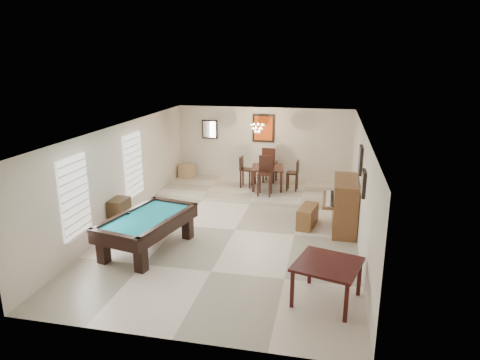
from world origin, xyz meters
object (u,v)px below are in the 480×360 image
at_px(upright_piano, 339,205).
at_px(flower_vase, 268,159).
at_px(square_table, 327,282).
at_px(dining_chair_east, 292,175).
at_px(dining_table, 268,176).
at_px(dining_chair_west, 246,172).
at_px(chandelier, 257,125).
at_px(piano_bench, 308,216).
at_px(pool_table, 148,233).
at_px(apothecary_chest, 120,216).
at_px(dining_chair_south, 265,176).
at_px(dining_chair_north, 270,164).
at_px(corner_bench, 187,171).

bearing_deg(upright_piano, flower_vase, 128.65).
relative_size(square_table, dining_chair_east, 1.11).
xyz_separation_m(dining_table, flower_vase, (0.00, 0.00, 0.55)).
distance_m(dining_chair_west, chandelier, 1.62).
relative_size(piano_bench, flower_vase, 3.69).
xyz_separation_m(pool_table, dining_chair_east, (2.81, 4.85, 0.22)).
xyz_separation_m(upright_piano, apothecary_chest, (-5.32, -1.31, -0.22)).
bearing_deg(dining_chair_south, dining_chair_east, 42.88).
bearing_deg(square_table, upright_piano, 86.24).
bearing_deg(apothecary_chest, piano_bench, 16.60).
distance_m(square_table, dining_chair_east, 6.31).
xyz_separation_m(piano_bench, dining_chair_east, (-0.65, 2.67, 0.35)).
relative_size(pool_table, dining_table, 2.32).
bearing_deg(dining_chair_south, apothecary_chest, -132.59).
relative_size(apothecary_chest, dining_chair_south, 0.72).
distance_m(dining_chair_north, dining_chair_east, 1.18).
relative_size(dining_chair_west, corner_bench, 1.94).
bearing_deg(piano_bench, dining_chair_north, 113.06).
relative_size(dining_chair_south, dining_chair_north, 1.00).
xyz_separation_m(corner_bench, chandelier, (2.66, -0.88, 1.84)).
bearing_deg(dining_chair_west, chandelier, -109.61).
bearing_deg(chandelier, dining_chair_north, 72.85).
distance_m(pool_table, dining_chair_west, 5.06).
relative_size(square_table, dining_chair_north, 0.89).
height_order(square_table, dining_chair_east, dining_chair_east).
xyz_separation_m(dining_table, corner_bench, (-2.99, 0.71, -0.18)).
distance_m(flower_vase, dining_chair_north, 0.85).
bearing_deg(piano_bench, chandelier, 124.82).
distance_m(dining_table, dining_chair_east, 0.80).
bearing_deg(dining_chair_north, dining_chair_west, 57.49).
height_order(square_table, apothecary_chest, apothecary_chest).
bearing_deg(square_table, dining_chair_north, 106.08).
bearing_deg(apothecary_chest, dining_table, 52.64).
height_order(dining_chair_east, chandelier, chandelier).
bearing_deg(chandelier, upright_piano, -45.65).
height_order(pool_table, upright_piano, upright_piano).
bearing_deg(square_table, corner_bench, 125.57).
distance_m(flower_vase, dining_chair_south, 0.83).
bearing_deg(flower_vase, upright_piano, -51.35).
xyz_separation_m(flower_vase, chandelier, (-0.33, -0.16, 1.12)).
xyz_separation_m(apothecary_chest, dining_chair_north, (3.07, 4.85, 0.29)).
distance_m(dining_table, dining_chair_north, 0.80).
relative_size(piano_bench, dining_chair_north, 0.79).
height_order(flower_vase, corner_bench, flower_vase).
bearing_deg(chandelier, piano_bench, -55.18).
xyz_separation_m(dining_chair_south, corner_bench, (-3.01, 1.46, -0.37)).
distance_m(square_table, chandelier, 6.75).
relative_size(flower_vase, dining_chair_west, 0.25).
bearing_deg(corner_bench, dining_chair_west, -17.40).
distance_m(square_table, dining_chair_south, 5.84).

